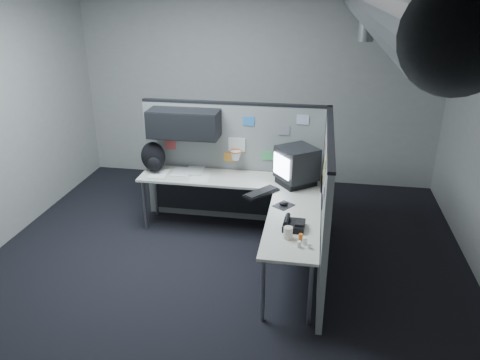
% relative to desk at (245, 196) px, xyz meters
% --- Properties ---
extents(room, '(5.62, 5.62, 3.22)m').
position_rel_desk_xyz_m(room, '(0.41, -0.70, 1.48)').
color(room, black).
rests_on(room, ground).
extents(partition_back, '(2.44, 0.42, 1.63)m').
position_rel_desk_xyz_m(partition_back, '(-0.40, 0.53, 0.38)').
color(partition_back, gray).
rests_on(partition_back, ground).
extents(partition_right, '(0.07, 2.23, 1.63)m').
position_rel_desk_xyz_m(partition_right, '(0.95, -0.49, 0.21)').
color(partition_right, gray).
rests_on(partition_right, ground).
extents(desk, '(2.31, 2.11, 0.73)m').
position_rel_desk_xyz_m(desk, '(0.00, 0.00, 0.00)').
color(desk, beige).
rests_on(desk, ground).
extents(monitor, '(0.58, 0.58, 0.47)m').
position_rel_desk_xyz_m(monitor, '(0.60, 0.21, 0.36)').
color(monitor, black).
rests_on(monitor, desk).
extents(keyboard, '(0.41, 0.46, 0.04)m').
position_rel_desk_xyz_m(keyboard, '(0.22, -0.16, 0.14)').
color(keyboard, black).
rests_on(keyboard, desk).
extents(mouse, '(0.26, 0.27, 0.05)m').
position_rel_desk_xyz_m(mouse, '(0.51, -0.42, 0.13)').
color(mouse, black).
rests_on(mouse, desk).
extents(phone, '(0.23, 0.25, 0.11)m').
position_rel_desk_xyz_m(phone, '(0.65, -0.93, 0.16)').
color(phone, black).
rests_on(phone, desk).
extents(bottles, '(0.14, 0.16, 0.08)m').
position_rel_desk_xyz_m(bottles, '(0.75, -1.23, 0.15)').
color(bottles, silver).
rests_on(bottles, desk).
extents(cup, '(0.11, 0.11, 0.12)m').
position_rel_desk_xyz_m(cup, '(0.61, -1.14, 0.18)').
color(cup, beige).
rests_on(cup, desk).
extents(papers, '(0.81, 0.55, 0.01)m').
position_rel_desk_xyz_m(papers, '(-0.85, 0.30, 0.12)').
color(papers, white).
rests_on(papers, desk).
extents(backpack, '(0.34, 0.30, 0.39)m').
position_rel_desk_xyz_m(backpack, '(-1.26, 0.33, 0.31)').
color(backpack, black).
rests_on(backpack, desk).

